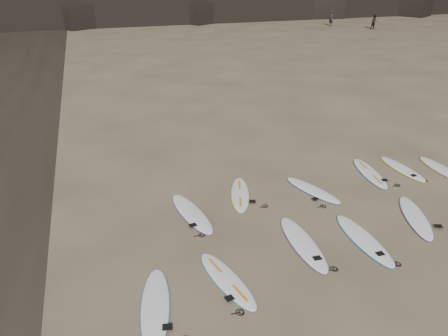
% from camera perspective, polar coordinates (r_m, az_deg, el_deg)
% --- Properties ---
extents(ground, '(240.00, 240.00, 0.00)m').
position_cam_1_polar(ground, '(12.42, 11.83, -9.36)').
color(ground, '#897559').
rests_on(ground, ground).
extents(surfboard_0, '(1.11, 2.69, 0.09)m').
position_cam_1_polar(surfboard_0, '(10.28, -8.97, -17.39)').
color(surfboard_0, white).
rests_on(surfboard_0, ground).
extents(surfboard_1, '(1.12, 2.49, 0.09)m').
position_cam_1_polar(surfboard_1, '(10.84, 0.41, -14.38)').
color(surfboard_1, white).
rests_on(surfboard_1, ground).
extents(surfboard_2, '(0.74, 2.72, 0.10)m').
position_cam_1_polar(surfboard_2, '(12.21, 10.26, -9.61)').
color(surfboard_2, white).
rests_on(surfboard_2, ground).
extents(surfboard_3, '(0.63, 2.62, 0.09)m').
position_cam_1_polar(surfboard_3, '(12.76, 17.78, -8.85)').
color(surfboard_3, white).
rests_on(surfboard_3, ground).
extents(surfboard_4, '(1.49, 2.56, 0.09)m').
position_cam_1_polar(surfboard_4, '(14.33, 23.73, -5.87)').
color(surfboard_4, white).
rests_on(surfboard_4, ground).
extents(surfboard_5, '(1.11, 2.69, 0.09)m').
position_cam_1_polar(surfboard_5, '(13.36, -4.25, -5.87)').
color(surfboard_5, white).
rests_on(surfboard_5, ground).
extents(surfboard_6, '(1.26, 2.43, 0.09)m').
position_cam_1_polar(surfboard_6, '(14.37, 2.10, -3.40)').
color(surfboard_6, white).
rests_on(surfboard_6, ground).
extents(surfboard_7, '(1.33, 2.38, 0.08)m').
position_cam_1_polar(surfboard_7, '(14.91, 11.50, -2.82)').
color(surfboard_7, white).
rests_on(surfboard_7, ground).
extents(surfboard_8, '(1.01, 2.57, 0.09)m').
position_cam_1_polar(surfboard_8, '(16.60, 18.51, -0.62)').
color(surfboard_8, white).
rests_on(surfboard_8, ground).
extents(surfboard_9, '(0.67, 2.35, 0.08)m').
position_cam_1_polar(surfboard_9, '(17.37, 22.25, -0.07)').
color(surfboard_9, white).
rests_on(surfboard_9, ground).
extents(surfboard_10, '(0.63, 2.46, 0.09)m').
position_cam_1_polar(surfboard_10, '(17.90, 26.69, -0.19)').
color(surfboard_10, white).
rests_on(surfboard_10, ground).
extents(person_a, '(0.60, 0.73, 1.70)m').
position_cam_1_polar(person_a, '(54.62, 13.83, 18.44)').
color(person_a, '#232428').
rests_on(person_a, ground).
extents(person_b, '(0.79, 0.63, 1.58)m').
position_cam_1_polar(person_b, '(53.35, 19.06, 17.59)').
color(person_b, black).
rests_on(person_b, ground).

